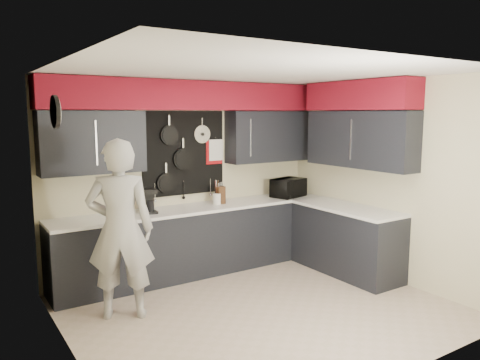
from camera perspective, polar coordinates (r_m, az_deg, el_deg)
ground at (r=5.44m, az=2.37°, el=-15.37°), size 4.00×4.00×0.00m
back_wall_assembly at (r=6.36m, az=-5.90°, el=6.67°), size 4.00×0.36×2.60m
right_wall_assembly at (r=6.43m, az=14.73°, el=5.86°), size 0.36×3.50×2.60m
left_wall_assembly at (r=4.25m, az=-20.16°, el=-3.66°), size 0.05×3.50×2.60m
base_cabinets at (r=6.43m, az=0.09°, el=-7.30°), size 3.95×2.20×0.92m
microwave at (r=7.06m, az=5.92°, el=-0.95°), size 0.57×0.46×0.28m
knife_block at (r=6.51m, az=-2.42°, el=-1.84°), size 0.11×0.11×0.24m
utensil_crock at (r=6.49m, az=-2.82°, el=-2.28°), size 0.12×0.12×0.15m
coffee_maker at (r=6.01m, az=-11.10°, el=-2.44°), size 0.19×0.23×0.31m
person at (r=5.10m, az=-14.39°, el=-5.85°), size 0.83×0.72×1.92m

